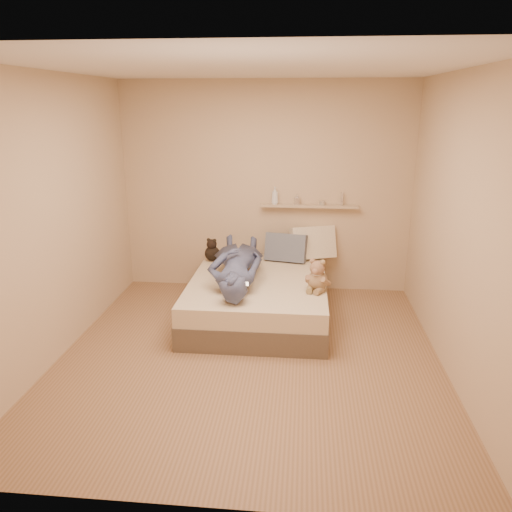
# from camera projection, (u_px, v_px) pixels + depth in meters

# --- Properties ---
(room) EXTENTS (3.80, 3.80, 3.80)m
(room) POSITION_uv_depth(u_px,v_px,m) (249.00, 224.00, 4.41)
(room) COLOR #926C4B
(room) RESTS_ON ground
(bed) EXTENTS (1.50, 1.90, 0.45)m
(bed) POSITION_uv_depth(u_px,v_px,m) (258.00, 298.00, 5.61)
(bed) COLOR brown
(bed) RESTS_ON floor
(game_console) EXTENTS (0.16, 0.08, 0.05)m
(game_console) POSITION_uv_depth(u_px,v_px,m) (241.00, 283.00, 5.01)
(game_console) COLOR silver
(game_console) RESTS_ON bed
(teddy_bear) EXTENTS (0.27, 0.29, 0.35)m
(teddy_bear) POSITION_uv_depth(u_px,v_px,m) (317.00, 278.00, 5.15)
(teddy_bear) COLOR #987D53
(teddy_bear) RESTS_ON bed
(dark_plush) EXTENTS (0.19, 0.19, 0.29)m
(dark_plush) POSITION_uv_depth(u_px,v_px,m) (212.00, 251.00, 6.14)
(dark_plush) COLOR black
(dark_plush) RESTS_ON bed
(pillow_cream) EXTENTS (0.61, 0.44, 0.43)m
(pillow_cream) POSITION_uv_depth(u_px,v_px,m) (313.00, 243.00, 6.22)
(pillow_cream) COLOR beige
(pillow_cream) RESTS_ON bed
(pillow_grey) EXTENTS (0.53, 0.32, 0.36)m
(pillow_grey) POSITION_uv_depth(u_px,v_px,m) (286.00, 247.00, 6.13)
(pillow_grey) COLOR slate
(pillow_grey) RESTS_ON bed
(person) EXTENTS (0.70, 1.64, 0.38)m
(person) POSITION_uv_depth(u_px,v_px,m) (237.00, 263.00, 5.46)
(person) COLOR #4C5377
(person) RESTS_ON bed
(wall_shelf) EXTENTS (1.20, 0.12, 0.03)m
(wall_shelf) POSITION_uv_depth(u_px,v_px,m) (309.00, 206.00, 6.17)
(wall_shelf) COLOR tan
(wall_shelf) RESTS_ON wall_back
(shelf_bottles) EXTENTS (0.90, 0.12, 0.22)m
(shelf_bottles) POSITION_uv_depth(u_px,v_px,m) (289.00, 197.00, 6.16)
(shelf_bottles) COLOR white
(shelf_bottles) RESTS_ON wall_shelf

